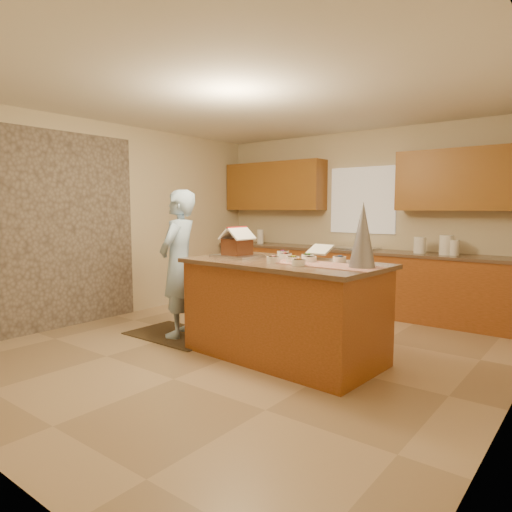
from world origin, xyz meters
name	(u,v)px	position (x,y,z in m)	size (l,w,h in m)	color
floor	(252,349)	(0.00, 0.00, 0.00)	(5.50, 5.50, 0.00)	tan
ceiling	(252,95)	(0.00, 0.00, 2.70)	(5.50, 5.50, 0.00)	silver
wall_back	(363,220)	(0.00, 2.75, 1.35)	(5.50, 5.50, 0.00)	beige
wall_left	(112,221)	(-2.50, 0.00, 1.35)	(5.50, 5.50, 0.00)	beige
stone_accent	(59,231)	(-2.48, -0.80, 1.25)	(2.50, 2.50, 0.00)	gray
window_curtain	(363,200)	(0.00, 2.72, 1.65)	(1.05, 0.03, 1.00)	white
back_counter_base	(353,281)	(0.00, 2.45, 0.44)	(4.80, 0.60, 0.88)	#974C1F
back_counter_top	(354,251)	(0.00, 2.45, 0.90)	(4.85, 0.63, 0.04)	brown
upper_cabinet_left	(274,186)	(-1.55, 2.57, 1.90)	(1.85, 0.35, 0.80)	olive
upper_cabinet_right	(470,180)	(1.55, 2.57, 1.90)	(1.85, 0.35, 0.80)	olive
sink	(353,251)	(0.00, 2.45, 0.89)	(0.70, 0.45, 0.12)	silver
faucet	(359,239)	(0.00, 2.63, 1.06)	(0.03, 0.03, 0.28)	silver
island_base	(283,312)	(0.43, -0.02, 0.48)	(1.96, 0.98, 0.96)	#974C1F
island_top	(284,263)	(0.43, -0.02, 0.98)	(2.05, 1.07, 0.04)	brown
table_runner	(325,265)	(0.92, -0.05, 1.00)	(1.09, 0.39, 0.01)	#A1210B
baking_tray	(237,256)	(-0.17, -0.04, 1.02)	(0.50, 0.37, 0.03)	silver
cookbook	(320,250)	(0.62, 0.38, 1.10)	(0.24, 0.02, 0.20)	white
tinsel_tree	(363,235)	(1.28, -0.02, 1.30)	(0.24, 0.24, 0.60)	#AAAAB6
rug	(177,335)	(-1.05, -0.14, 0.01)	(1.18, 0.77, 0.01)	black
boy	(179,263)	(-1.00, -0.14, 0.88)	(0.63, 0.42, 1.74)	#9DBFE0
canister_a	(420,245)	(0.98, 2.45, 1.03)	(0.16, 0.16, 0.22)	white
canister_b	(446,245)	(1.33, 2.45, 1.05)	(0.18, 0.18, 0.26)	white
canister_c	(454,248)	(1.42, 2.45, 1.02)	(0.14, 0.14, 0.20)	white
paper_towel	(260,237)	(-1.76, 2.45, 1.04)	(0.11, 0.11, 0.24)	white
gingerbread_house	(237,244)	(-0.17, -0.04, 1.14)	(0.32, 0.32, 0.31)	maroon
candy_bowls	(299,258)	(0.56, 0.06, 1.03)	(0.89, 0.71, 0.06)	red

